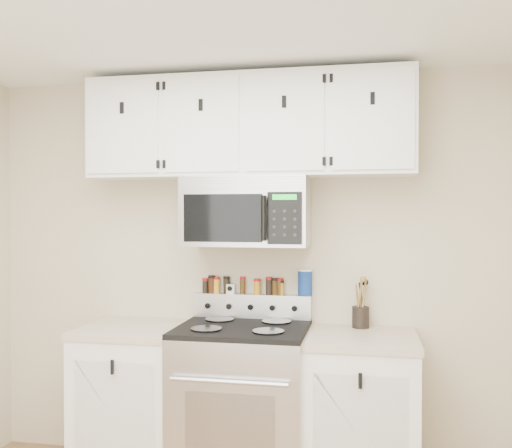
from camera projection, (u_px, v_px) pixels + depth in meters
The scene contains 19 objects.
back_wall at pixel (253, 270), 3.68m from camera, with size 3.50×0.01×2.50m, color #BDAE8D.
range at pixel (243, 404), 3.38m from camera, with size 0.76×0.65×1.10m.
base_cabinet_left at pixel (135, 399), 3.54m from camera, with size 0.64×0.62×0.92m.
base_cabinet_right at pixel (361, 414), 3.27m from camera, with size 0.64×0.62×0.92m.
microwave at pixel (247, 211), 3.49m from camera, with size 0.76×0.44×0.42m.
upper_cabinets at pixel (248, 127), 3.50m from camera, with size 2.00×0.35×0.62m.
utensil_crock at pixel (361, 315), 3.47m from camera, with size 0.10×0.10×0.30m.
kitchen_timer at pixel (231, 289), 3.67m from camera, with size 0.05×0.04×0.06m, color silver.
salt_canister at pixel (305, 282), 3.58m from camera, with size 0.09×0.09×0.17m.
spice_jar_0 at pixel (205, 285), 3.71m from camera, with size 0.04×0.04×0.09m.
spice_jar_1 at pixel (212, 284), 3.70m from camera, with size 0.05×0.05×0.11m.
spice_jar_2 at pixel (217, 285), 3.69m from camera, with size 0.04×0.04×0.11m.
spice_jar_3 at pixel (227, 285), 3.68m from camera, with size 0.04×0.04×0.11m.
spice_jar_4 at pixel (243, 285), 3.66m from camera, with size 0.04×0.04×0.11m.
spice_jar_5 at pixel (257, 286), 3.64m from camera, with size 0.04×0.04×0.10m.
spice_jar_6 at pixel (269, 286), 3.63m from camera, with size 0.04×0.04×0.11m.
spice_jar_7 at pixel (275, 286), 3.62m from camera, with size 0.04×0.04×0.11m.
spice_jar_8 at pixel (280, 286), 3.61m from camera, with size 0.04×0.04×0.11m.
spice_jar_9 at pixel (281, 287), 3.61m from camera, with size 0.04×0.04×0.09m.
Camera 1 is at (0.72, -1.86, 1.61)m, focal length 40.00 mm.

